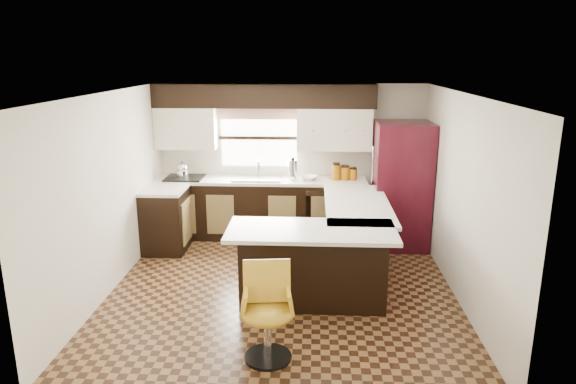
# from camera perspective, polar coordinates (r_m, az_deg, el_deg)

# --- Properties ---
(floor) EXTENTS (4.40, 4.40, 0.00)m
(floor) POSITION_cam_1_polar(r_m,az_deg,el_deg) (6.51, -0.64, -10.68)
(floor) COLOR #49301A
(floor) RESTS_ON ground
(ceiling) EXTENTS (4.40, 4.40, 0.00)m
(ceiling) POSITION_cam_1_polar(r_m,az_deg,el_deg) (5.89, -0.70, 10.89)
(ceiling) COLOR silver
(ceiling) RESTS_ON wall_back
(wall_back) EXTENTS (4.40, 0.00, 4.40)m
(wall_back) POSITION_cam_1_polar(r_m,az_deg,el_deg) (8.23, 0.28, 3.62)
(wall_back) COLOR beige
(wall_back) RESTS_ON floor
(wall_front) EXTENTS (4.40, 0.00, 4.40)m
(wall_front) POSITION_cam_1_polar(r_m,az_deg,el_deg) (4.02, -2.63, -8.80)
(wall_front) COLOR beige
(wall_front) RESTS_ON floor
(wall_left) EXTENTS (0.00, 4.40, 4.40)m
(wall_left) POSITION_cam_1_polar(r_m,az_deg,el_deg) (6.56, -19.30, -0.17)
(wall_left) COLOR beige
(wall_left) RESTS_ON floor
(wall_right) EXTENTS (0.00, 4.40, 4.40)m
(wall_right) POSITION_cam_1_polar(r_m,az_deg,el_deg) (6.32, 18.70, -0.68)
(wall_right) COLOR beige
(wall_right) RESTS_ON floor
(base_cab_back) EXTENTS (3.30, 0.60, 0.90)m
(base_cab_back) POSITION_cam_1_polar(r_m,az_deg,el_deg) (8.15, -2.98, -1.94)
(base_cab_back) COLOR black
(base_cab_back) RESTS_ON floor
(base_cab_left) EXTENTS (0.60, 0.70, 0.90)m
(base_cab_left) POSITION_cam_1_polar(r_m,az_deg,el_deg) (7.80, -13.40, -3.13)
(base_cab_left) COLOR black
(base_cab_left) RESTS_ON floor
(counter_back) EXTENTS (3.30, 0.60, 0.04)m
(counter_back) POSITION_cam_1_polar(r_m,az_deg,el_deg) (8.03, -3.03, 1.29)
(counter_back) COLOR silver
(counter_back) RESTS_ON base_cab_back
(counter_left) EXTENTS (0.60, 0.70, 0.04)m
(counter_left) POSITION_cam_1_polar(r_m,az_deg,el_deg) (7.67, -13.61, 0.23)
(counter_left) COLOR silver
(counter_left) RESTS_ON base_cab_left
(soffit) EXTENTS (3.40, 0.35, 0.36)m
(soffit) POSITION_cam_1_polar(r_m,az_deg,el_deg) (7.95, -2.70, 10.63)
(soffit) COLOR black
(soffit) RESTS_ON wall_back
(upper_cab_left) EXTENTS (0.94, 0.35, 0.64)m
(upper_cab_left) POSITION_cam_1_polar(r_m,az_deg,el_deg) (8.21, -11.23, 6.99)
(upper_cab_left) COLOR beige
(upper_cab_left) RESTS_ON wall_back
(upper_cab_right) EXTENTS (1.14, 0.35, 0.64)m
(upper_cab_right) POSITION_cam_1_polar(r_m,az_deg,el_deg) (7.97, 5.16, 6.98)
(upper_cab_right) COLOR beige
(upper_cab_right) RESTS_ON wall_back
(window_pane) EXTENTS (1.20, 0.02, 0.90)m
(window_pane) POSITION_cam_1_polar(r_m,az_deg,el_deg) (8.19, -3.24, 6.03)
(window_pane) COLOR white
(window_pane) RESTS_ON wall_back
(valance) EXTENTS (1.30, 0.06, 0.18)m
(valance) POSITION_cam_1_polar(r_m,az_deg,el_deg) (8.10, -3.31, 8.71)
(valance) COLOR #D19B93
(valance) RESTS_ON wall_back
(sink) EXTENTS (0.75, 0.45, 0.03)m
(sink) POSITION_cam_1_polar(r_m,az_deg,el_deg) (8.01, -3.40, 1.52)
(sink) COLOR #B2B2B7
(sink) RESTS_ON counter_back
(dishwasher) EXTENTS (0.58, 0.03, 0.78)m
(dishwasher) POSITION_cam_1_polar(r_m,az_deg,el_deg) (7.85, 4.10, -2.79)
(dishwasher) COLOR black
(dishwasher) RESTS_ON floor
(cooktop) EXTENTS (0.58, 0.50, 0.02)m
(cooktop) POSITION_cam_1_polar(r_m,az_deg,el_deg) (8.21, -11.41, 1.57)
(cooktop) COLOR black
(cooktop) RESTS_ON counter_back
(peninsula_long) EXTENTS (0.60, 1.95, 0.90)m
(peninsula_long) POSITION_cam_1_polar(r_m,az_deg,el_deg) (6.92, 7.16, -5.16)
(peninsula_long) COLOR black
(peninsula_long) RESTS_ON floor
(peninsula_return) EXTENTS (1.65, 0.60, 0.90)m
(peninsula_return) POSITION_cam_1_polar(r_m,az_deg,el_deg) (6.00, 2.76, -8.31)
(peninsula_return) COLOR black
(peninsula_return) RESTS_ON floor
(counter_pen_long) EXTENTS (0.84, 1.95, 0.04)m
(counter_pen_long) POSITION_cam_1_polar(r_m,az_deg,el_deg) (6.78, 7.71, -1.41)
(counter_pen_long) COLOR silver
(counter_pen_long) RESTS_ON peninsula_long
(counter_pen_return) EXTENTS (1.89, 0.84, 0.04)m
(counter_pen_return) POSITION_cam_1_polar(r_m,az_deg,el_deg) (5.74, 2.62, -4.33)
(counter_pen_return) COLOR silver
(counter_pen_return) RESTS_ON peninsula_return
(refrigerator) EXTENTS (0.81, 0.78, 1.88)m
(refrigerator) POSITION_cam_1_polar(r_m,az_deg,el_deg) (7.82, 12.44, 0.72)
(refrigerator) COLOR #3B0914
(refrigerator) RESTS_ON floor
(bar_chair) EXTENTS (0.55, 0.55, 0.93)m
(bar_chair) POSITION_cam_1_polar(r_m,az_deg,el_deg) (4.95, -2.30, -13.45)
(bar_chair) COLOR gold
(bar_chair) RESTS_ON floor
(kettle) EXTENTS (0.18, 0.18, 0.24)m
(kettle) POSITION_cam_1_polar(r_m,az_deg,el_deg) (8.19, -11.64, 2.49)
(kettle) COLOR silver
(kettle) RESTS_ON cooktop
(percolator) EXTENTS (0.14, 0.14, 0.31)m
(percolator) POSITION_cam_1_polar(r_m,az_deg,el_deg) (7.95, 0.53, 2.49)
(percolator) COLOR silver
(percolator) RESTS_ON counter_back
(mixing_bowl) EXTENTS (0.33, 0.33, 0.06)m
(mixing_bowl) POSITION_cam_1_polar(r_m,az_deg,el_deg) (7.98, 2.31, 1.61)
(mixing_bowl) COLOR white
(mixing_bowl) RESTS_ON counter_back
(canister_large) EXTENTS (0.14, 0.14, 0.24)m
(canister_large) POSITION_cam_1_polar(r_m,az_deg,el_deg) (7.98, 5.35, 2.20)
(canister_large) COLOR #945609
(canister_large) RESTS_ON counter_back
(canister_med) EXTENTS (0.14, 0.14, 0.20)m
(canister_med) POSITION_cam_1_polar(r_m,az_deg,el_deg) (7.99, 6.35, 2.07)
(canister_med) COLOR #945609
(canister_med) RESTS_ON counter_back
(canister_small) EXTENTS (0.12, 0.12, 0.17)m
(canister_small) POSITION_cam_1_polar(r_m,az_deg,el_deg) (8.01, 7.24, 1.94)
(canister_small) COLOR #945609
(canister_small) RESTS_ON counter_back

